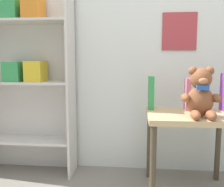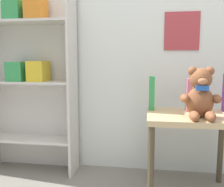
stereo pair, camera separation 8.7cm
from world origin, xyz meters
name	(u,v)px [view 1 (the left image)]	position (x,y,z in m)	size (l,w,h in m)	color
wall_back	(154,18)	(0.00, 1.36, 1.25)	(4.80, 0.07, 2.50)	silver
bookshelf_side	(28,71)	(-1.00, 1.22, 0.83)	(0.74, 0.24, 1.48)	beige
display_table	(190,126)	(0.23, 0.98, 0.47)	(0.57, 0.46, 0.56)	tan
teddy_bear	(201,94)	(0.26, 0.88, 0.70)	(0.24, 0.22, 0.32)	brown
book_standing_green	(151,93)	(-0.03, 1.11, 0.68)	(0.04, 0.10, 0.24)	#33934C
book_standing_pink	(187,94)	(0.23, 1.10, 0.67)	(0.03, 0.10, 0.23)	#D17093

